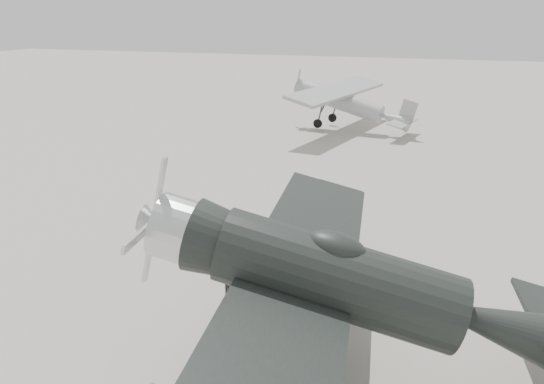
{
  "coord_description": "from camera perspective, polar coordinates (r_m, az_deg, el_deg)",
  "views": [
    {
      "loc": [
        5.92,
        -13.13,
        7.15
      ],
      "look_at": [
        0.52,
        2.67,
        1.5
      ],
      "focal_mm": 35.0,
      "sensor_mm": 36.0,
      "label": 1
    }
  ],
  "objects": [
    {
      "name": "lowwing_monoplane",
      "position": [
        10.4,
        9.42,
        -10.05
      ],
      "size": [
        9.23,
        12.9,
        4.14
      ],
      "rotation": [
        0.0,
        0.24,
        0.13
      ],
      "color": "black",
      "rests_on": "ground"
    },
    {
      "name": "ground",
      "position": [
        16.08,
        -4.87,
        -7.78
      ],
      "size": [
        160.0,
        160.0,
        0.0
      ],
      "primitive_type": "plane",
      "color": "gray",
      "rests_on": "ground"
    },
    {
      "name": "sign_board",
      "position": [
        13.55,
        -4.02,
        -8.93
      ],
      "size": [
        0.11,
        1.02,
        1.47
      ],
      "rotation": [
        0.0,
        0.0,
        -0.03
      ],
      "color": "#333333",
      "rests_on": "ground"
    },
    {
      "name": "highwing_monoplane",
      "position": [
        34.14,
        8.1,
        9.85
      ],
      "size": [
        8.14,
        11.39,
        3.22
      ],
      "rotation": [
        0.0,
        0.23,
        -0.2
      ],
      "color": "#A6A8AB",
      "rests_on": "ground"
    }
  ]
}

